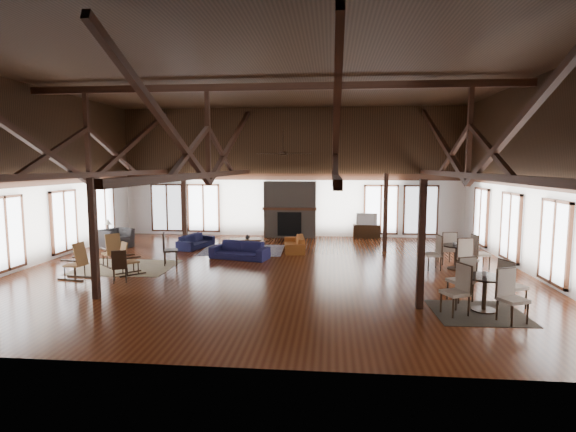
# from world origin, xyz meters

# --- Properties ---
(floor) EXTENTS (16.00, 16.00, 0.00)m
(floor) POSITION_xyz_m (0.00, 0.00, 0.00)
(floor) COLOR #582812
(floor) RESTS_ON ground
(ceiling) EXTENTS (16.00, 14.00, 0.02)m
(ceiling) POSITION_xyz_m (0.00, 0.00, 6.00)
(ceiling) COLOR black
(ceiling) RESTS_ON wall_back
(wall_back) EXTENTS (16.00, 0.02, 6.00)m
(wall_back) POSITION_xyz_m (0.00, 7.00, 3.00)
(wall_back) COLOR white
(wall_back) RESTS_ON floor
(wall_front) EXTENTS (16.00, 0.02, 6.00)m
(wall_front) POSITION_xyz_m (0.00, -7.00, 3.00)
(wall_front) COLOR white
(wall_front) RESTS_ON floor
(wall_left) EXTENTS (0.02, 14.00, 6.00)m
(wall_left) POSITION_xyz_m (-8.00, 0.00, 3.00)
(wall_left) COLOR white
(wall_left) RESTS_ON floor
(wall_right) EXTENTS (0.02, 14.00, 6.00)m
(wall_right) POSITION_xyz_m (8.00, 0.00, 3.00)
(wall_right) COLOR white
(wall_right) RESTS_ON floor
(roof_truss) EXTENTS (15.60, 14.07, 3.14)m
(roof_truss) POSITION_xyz_m (0.00, 0.00, 4.03)
(roof_truss) COLOR black
(roof_truss) RESTS_ON wall_back
(post_grid) EXTENTS (8.16, 7.16, 3.05)m
(post_grid) POSITION_xyz_m (0.00, 0.00, 1.52)
(post_grid) COLOR black
(post_grid) RESTS_ON floor
(fireplace) EXTENTS (2.50, 0.69, 2.60)m
(fireplace) POSITION_xyz_m (0.00, 6.67, 1.29)
(fireplace) COLOR #61554A
(fireplace) RESTS_ON floor
(ceiling_fan) EXTENTS (1.60, 1.60, 0.75)m
(ceiling_fan) POSITION_xyz_m (0.50, -1.00, 3.73)
(ceiling_fan) COLOR black
(ceiling_fan) RESTS_ON roof_truss
(sofa_navy_front) EXTENTS (2.22, 1.30, 0.61)m
(sofa_navy_front) POSITION_xyz_m (-1.37, 1.62, 0.31)
(sofa_navy_front) COLOR #17163E
(sofa_navy_front) RESTS_ON floor
(sofa_navy_left) EXTENTS (1.97, 1.19, 0.54)m
(sofa_navy_left) POSITION_xyz_m (-3.58, 3.58, 0.27)
(sofa_navy_left) COLOR #141639
(sofa_navy_left) RESTS_ON floor
(sofa_orange) EXTENTS (2.02, 0.98, 0.57)m
(sofa_orange) POSITION_xyz_m (0.47, 3.33, 0.28)
(sofa_orange) COLOR brown
(sofa_orange) RESTS_ON floor
(coffee_table) EXTENTS (1.32, 0.89, 0.46)m
(coffee_table) POSITION_xyz_m (-1.45, 3.20, 0.41)
(coffee_table) COLOR brown
(coffee_table) RESTS_ON floor
(vase) EXTENTS (0.21, 0.21, 0.19)m
(vase) POSITION_xyz_m (-1.37, 3.18, 0.56)
(vase) COLOR #B2B2B2
(vase) RESTS_ON coffee_table
(armchair) EXTENTS (1.50, 1.44, 0.75)m
(armchair) POSITION_xyz_m (-6.87, 3.32, 0.38)
(armchair) COLOR #2B2A2D
(armchair) RESTS_ON floor
(side_table_lamp) EXTENTS (0.42, 0.42, 1.07)m
(side_table_lamp) POSITION_xyz_m (-7.58, 4.11, 0.41)
(side_table_lamp) COLOR black
(side_table_lamp) RESTS_ON floor
(rocking_chair_a) EXTENTS (0.95, 0.92, 1.12)m
(rocking_chair_a) POSITION_xyz_m (-5.31, -0.04, 0.53)
(rocking_chair_a) COLOR olive
(rocking_chair_a) RESTS_ON floor
(rocking_chair_b) EXTENTS (0.87, 0.87, 1.04)m
(rocking_chair_b) POSITION_xyz_m (-4.32, -1.08, 0.49)
(rocking_chair_b) COLOR olive
(rocking_chair_b) RESTS_ON floor
(rocking_chair_c) EXTENTS (0.91, 0.56, 1.10)m
(rocking_chair_c) POSITION_xyz_m (-5.54, -1.71, 0.52)
(rocking_chair_c) COLOR olive
(rocking_chair_c) RESTS_ON floor
(side_chair_a) EXTENTS (0.58, 0.58, 1.10)m
(side_chair_a) POSITION_xyz_m (-3.57, 0.33, 0.64)
(side_chair_a) COLOR black
(side_chair_a) RESTS_ON floor
(side_chair_b) EXTENTS (0.53, 0.53, 0.96)m
(side_chair_b) POSITION_xyz_m (-4.12, -1.98, 0.56)
(side_chair_b) COLOR black
(side_chair_b) RESTS_ON floor
(cafe_table_near) EXTENTS (2.20, 2.20, 1.14)m
(cafe_table_near) POSITION_xyz_m (5.45, -3.56, 0.57)
(cafe_table_near) COLOR black
(cafe_table_near) RESTS_ON floor
(cafe_table_far) EXTENTS (2.16, 2.16, 1.10)m
(cafe_table_far) POSITION_xyz_m (5.96, 0.67, 0.55)
(cafe_table_far) COLOR black
(cafe_table_far) RESTS_ON floor
(cup_near) EXTENTS (0.13, 0.13, 0.10)m
(cup_near) POSITION_xyz_m (5.44, -3.53, 0.87)
(cup_near) COLOR #B2B2B2
(cup_near) RESTS_ON cafe_table_near
(cup_far) EXTENTS (0.16, 0.16, 0.10)m
(cup_far) POSITION_xyz_m (5.89, 0.66, 0.84)
(cup_far) COLOR #B2B2B2
(cup_far) RESTS_ON cafe_table_far
(tv_console) EXTENTS (1.22, 0.46, 0.61)m
(tv_console) POSITION_xyz_m (3.55, 6.75, 0.30)
(tv_console) COLOR black
(tv_console) RESTS_ON floor
(television) EXTENTS (0.95, 0.21, 0.54)m
(television) POSITION_xyz_m (3.55, 6.75, 0.88)
(television) COLOR #B2B2B2
(television) RESTS_ON tv_console
(rug_tan) EXTENTS (3.07, 2.43, 0.01)m
(rug_tan) POSITION_xyz_m (-4.82, -0.11, 0.01)
(rug_tan) COLOR tan
(rug_tan) RESTS_ON floor
(rug_navy) EXTENTS (3.26, 2.50, 0.01)m
(rug_navy) POSITION_xyz_m (-1.56, 3.21, 0.01)
(rug_navy) COLOR #191742
(rug_navy) RESTS_ON floor
(rug_dark) EXTENTS (2.07, 1.90, 0.01)m
(rug_dark) POSITION_xyz_m (5.28, -3.73, 0.01)
(rug_dark) COLOR black
(rug_dark) RESTS_ON floor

